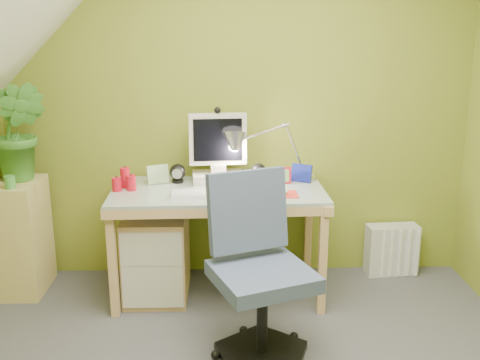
{
  "coord_description": "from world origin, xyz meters",
  "views": [
    {
      "loc": [
        -0.09,
        -2.23,
        1.74
      ],
      "look_at": [
        0.0,
        1.0,
        0.85
      ],
      "focal_mm": 42.0,
      "sensor_mm": 36.0,
      "label": 1
    }
  ],
  "objects_px": {
    "side_ledge": "(22,237)",
    "task_chair": "(263,273)",
    "monitor": "(218,147)",
    "desk_lamp": "(286,139)",
    "radiator": "(392,249)",
    "potted_plant": "(19,132)",
    "desk": "(219,242)"
  },
  "relations": [
    {
      "from": "monitor",
      "to": "desk_lamp",
      "type": "height_order",
      "value": "desk_lamp"
    },
    {
      "from": "side_ledge",
      "to": "desk",
      "type": "bearing_deg",
      "value": -3.75
    },
    {
      "from": "side_ledge",
      "to": "task_chair",
      "type": "relative_size",
      "value": 0.77
    },
    {
      "from": "desk",
      "to": "desk_lamp",
      "type": "xyz_separation_m",
      "value": [
        0.45,
        0.18,
        0.66
      ]
    },
    {
      "from": "desk_lamp",
      "to": "radiator",
      "type": "distance_m",
      "value": 1.16
    },
    {
      "from": "desk_lamp",
      "to": "side_ledge",
      "type": "height_order",
      "value": "desk_lamp"
    },
    {
      "from": "side_ledge",
      "to": "task_chair",
      "type": "bearing_deg",
      "value": -29.08
    },
    {
      "from": "desk_lamp",
      "to": "potted_plant",
      "type": "relative_size",
      "value": 0.9
    },
    {
      "from": "radiator",
      "to": "desk",
      "type": "bearing_deg",
      "value": -172.92
    },
    {
      "from": "potted_plant",
      "to": "radiator",
      "type": "bearing_deg",
      "value": 3.04
    },
    {
      "from": "potted_plant",
      "to": "task_chair",
      "type": "distance_m",
      "value": 1.86
    },
    {
      "from": "desk",
      "to": "task_chair",
      "type": "relative_size",
      "value": 1.37
    },
    {
      "from": "desk",
      "to": "side_ledge",
      "type": "bearing_deg",
      "value": 174.74
    },
    {
      "from": "task_chair",
      "to": "radiator",
      "type": "distance_m",
      "value": 1.49
    },
    {
      "from": "monitor",
      "to": "side_ledge",
      "type": "relative_size",
      "value": 0.62
    },
    {
      "from": "potted_plant",
      "to": "task_chair",
      "type": "xyz_separation_m",
      "value": [
        1.52,
        -0.91,
        -0.59
      ]
    },
    {
      "from": "radiator",
      "to": "task_chair",
      "type": "bearing_deg",
      "value": -138.99
    },
    {
      "from": "desk",
      "to": "task_chair",
      "type": "bearing_deg",
      "value": -74.43
    },
    {
      "from": "side_ledge",
      "to": "desk_lamp",
      "type": "bearing_deg",
      "value": 3.04
    },
    {
      "from": "desk",
      "to": "task_chair",
      "type": "height_order",
      "value": "task_chair"
    },
    {
      "from": "desk_lamp",
      "to": "monitor",
      "type": "bearing_deg",
      "value": 167.11
    },
    {
      "from": "monitor",
      "to": "desk_lamp",
      "type": "xyz_separation_m",
      "value": [
        0.45,
        0.0,
        0.06
      ]
    },
    {
      "from": "potted_plant",
      "to": "monitor",
      "type": "bearing_deg",
      "value": 1.96
    },
    {
      "from": "desk",
      "to": "monitor",
      "type": "bearing_deg",
      "value": 88.49
    },
    {
      "from": "desk",
      "to": "monitor",
      "type": "distance_m",
      "value": 0.63
    },
    {
      "from": "task_chair",
      "to": "potted_plant",
      "type": "bearing_deg",
      "value": 127.71
    },
    {
      "from": "radiator",
      "to": "potted_plant",
      "type": "bearing_deg",
      "value": 177.88
    },
    {
      "from": "side_ledge",
      "to": "task_chair",
      "type": "xyz_separation_m",
      "value": [
        1.55,
        -0.86,
        0.12
      ]
    },
    {
      "from": "desk_lamp",
      "to": "task_chair",
      "type": "relative_size",
      "value": 0.59
    },
    {
      "from": "side_ledge",
      "to": "radiator",
      "type": "xyz_separation_m",
      "value": [
        2.56,
        0.18,
        -0.2
      ]
    },
    {
      "from": "side_ledge",
      "to": "potted_plant",
      "type": "bearing_deg",
      "value": 53.21
    },
    {
      "from": "desk_lamp",
      "to": "radiator",
      "type": "height_order",
      "value": "desk_lamp"
    }
  ]
}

